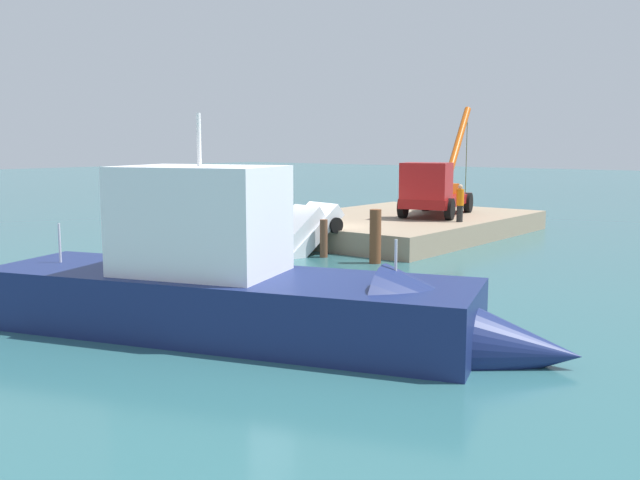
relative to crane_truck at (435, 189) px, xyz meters
The scene contains 10 objects.
ground 7.48m from the crane_truck, 11.86° to the right, with size 200.00×200.00×0.00m, color #2D6066.
dock 2.44m from the crane_truck, 61.58° to the right, with size 13.58×9.41×0.94m, color gray.
crane_truck is the anchor object (origin of this frame).
dock_worker 2.71m from the crane_truck, 54.15° to the left, with size 0.34×0.34×1.68m.
salvaged_car 9.02m from the crane_truck, ahead, with size 3.98×2.67×3.11m.
moored_yacht 19.57m from the crane_truck, 19.53° to the left, with size 7.33×13.97×6.44m.
piling_near 9.99m from the crane_truck, 30.74° to the right, with size 0.31×0.31×1.60m, color brown.
piling_mid 8.91m from the crane_truck, 17.16° to the right, with size 0.44×0.44×2.16m, color #4C4F2A.
piling_far 8.68m from the crane_truck, ahead, with size 0.30×0.30×1.48m, color brown.
piling_end 8.85m from the crane_truck, 15.10° to the left, with size 0.43×0.43×2.01m, color brown.
Camera 1 is at (23.15, 18.30, 4.43)m, focal length 39.84 mm.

